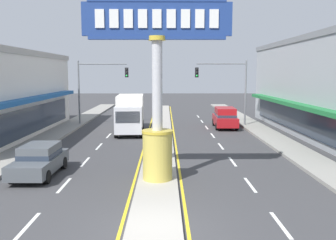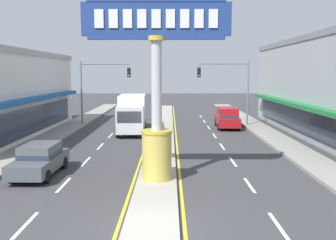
# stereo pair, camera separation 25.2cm
# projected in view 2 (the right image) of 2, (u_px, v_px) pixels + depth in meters

# --- Properties ---
(ground_plane) EXTENTS (160.00, 160.00, 0.00)m
(ground_plane) POSITION_uv_depth(u_px,v_px,m) (151.00, 230.00, 11.80)
(ground_plane) COLOR #3A3A3D
(median_strip) EXTENTS (1.83, 52.00, 0.14)m
(median_strip) POSITION_uv_depth(u_px,v_px,m) (162.00, 135.00, 29.65)
(median_strip) COLOR #A39E93
(median_strip) RESTS_ON ground
(sidewalk_left) EXTENTS (2.23, 60.00, 0.18)m
(sidewalk_left) POSITION_uv_depth(u_px,v_px,m) (48.00, 139.00, 27.71)
(sidewalk_left) COLOR gray
(sidewalk_left) RESTS_ON ground
(sidewalk_right) EXTENTS (2.23, 60.00, 0.18)m
(sidewalk_right) POSITION_uv_depth(u_px,v_px,m) (276.00, 139.00, 27.61)
(sidewalk_right) COLOR gray
(sidewalk_right) RESTS_ON ground
(lane_markings) EXTENTS (8.57, 52.00, 0.01)m
(lane_markings) POSITION_uv_depth(u_px,v_px,m) (162.00, 138.00, 28.31)
(lane_markings) COLOR silver
(lane_markings) RESTS_ON ground
(district_sign) EXTENTS (6.62, 1.43, 8.14)m
(district_sign) POSITION_uv_depth(u_px,v_px,m) (157.00, 97.00, 16.55)
(district_sign) COLOR gold
(district_sign) RESTS_ON median_strip
(traffic_light_left_side) EXTENTS (4.86, 0.46, 6.20)m
(traffic_light_left_side) POSITION_uv_depth(u_px,v_px,m) (99.00, 81.00, 34.99)
(traffic_light_left_side) COLOR slate
(traffic_light_left_side) RESTS_ON ground
(traffic_light_right_side) EXTENTS (4.86, 0.46, 6.20)m
(traffic_light_right_side) POSITION_uv_depth(u_px,v_px,m) (229.00, 82.00, 34.07)
(traffic_light_right_side) COLOR slate
(traffic_light_right_side) RESTS_ON ground
(suv_near_right_lane) EXTENTS (2.09, 4.66, 1.90)m
(suv_near_right_lane) POSITION_uv_depth(u_px,v_px,m) (227.00, 118.00, 33.54)
(suv_near_right_lane) COLOR maroon
(suv_near_right_lane) RESTS_ON ground
(sedan_far_right_lane) EXTENTS (1.88, 4.32, 1.53)m
(sedan_far_right_lane) POSITION_uv_depth(u_px,v_px,m) (40.00, 159.00, 18.16)
(sedan_far_right_lane) COLOR #4C5156
(sedan_far_right_lane) RESTS_ON ground
(box_truck_near_left_lane) EXTENTS (2.50, 6.99, 3.12)m
(box_truck_near_left_lane) POSITION_uv_depth(u_px,v_px,m) (132.00, 112.00, 31.26)
(box_truck_near_left_lane) COLOR silver
(box_truck_near_left_lane) RESTS_ON ground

